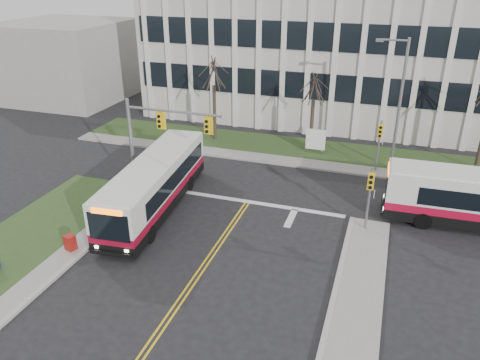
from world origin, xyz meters
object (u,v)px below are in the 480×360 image
object	(u,v)px
directory_sign	(316,140)
newspaper_box_red	(70,244)
bus_main	(155,186)
streetlight	(398,99)

from	to	relation	value
directory_sign	newspaper_box_red	size ratio (longest dim) A/B	2.11
directory_sign	bus_main	bearing A→B (deg)	-122.31
streetlight	newspaper_box_red	xyz separation A→B (m)	(-15.01, -16.15, -4.72)
directory_sign	bus_main	size ratio (longest dim) A/B	0.18
directory_sign	newspaper_box_red	distance (m)	19.87
streetlight	newspaper_box_red	size ratio (longest dim) A/B	9.68
newspaper_box_red	bus_main	bearing A→B (deg)	85.45
streetlight	directory_sign	bearing A→B (deg)	166.77
newspaper_box_red	streetlight	bearing A→B (deg)	62.03
directory_sign	newspaper_box_red	bearing A→B (deg)	-118.51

